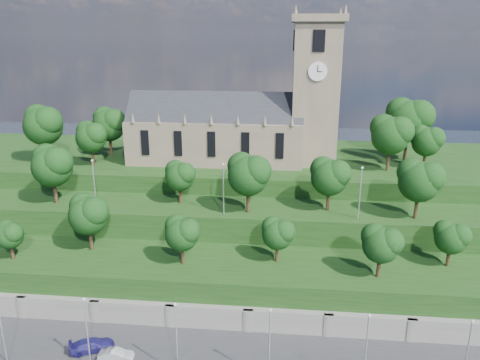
# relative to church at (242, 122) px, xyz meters

# --- Properties ---
(retaining_wall) EXTENTS (160.00, 2.10, 5.00)m
(retaining_wall) POSITION_rel_church_xyz_m (-0.79, -34.01, -20.02)
(retaining_wall) COLOR slate
(retaining_wall) RESTS_ON ground
(embankment_lower) EXTENTS (160.00, 12.00, 8.00)m
(embankment_lower) POSITION_rel_church_xyz_m (-0.79, -27.98, -18.52)
(embankment_lower) COLOR #163612
(embankment_lower) RESTS_ON ground
(embankment_upper) EXTENTS (160.00, 10.00, 12.00)m
(embankment_upper) POSITION_rel_church_xyz_m (-0.79, -16.98, -16.52)
(embankment_upper) COLOR #163612
(embankment_upper) RESTS_ON ground
(hilltop) EXTENTS (160.00, 32.00, 15.00)m
(hilltop) POSITION_rel_church_xyz_m (-0.79, 4.02, -15.02)
(hilltop) COLOR #163612
(hilltop) RESTS_ON ground
(church) EXTENTS (38.60, 12.35, 27.60)m
(church) POSITION_rel_church_xyz_m (0.00, 0.00, 0.00)
(church) COLOR #6E5E4D
(church) RESTS_ON hilltop
(trees_lower) EXTENTS (64.09, 9.18, 8.39)m
(trees_lower) POSITION_rel_church_xyz_m (-0.53, -27.69, -9.68)
(trees_lower) COLOR #301F12
(trees_lower) RESTS_ON embankment_lower
(trees_upper) EXTENTS (62.67, 8.41, 9.55)m
(trees_upper) POSITION_rel_church_xyz_m (1.02, -18.05, -4.50)
(trees_upper) COLOR #301F12
(trees_upper) RESTS_ON embankment_upper
(trees_hilltop) EXTENTS (76.35, 16.67, 11.78)m
(trees_hilltop) POSITION_rel_church_xyz_m (1.80, -0.79, -0.59)
(trees_hilltop) COLOR #301F12
(trees_hilltop) RESTS_ON hilltop
(lamp_posts_promenade) EXTENTS (60.36, 0.36, 8.97)m
(lamp_posts_promenade) POSITION_rel_church_xyz_m (-2.79, -43.48, -15.41)
(lamp_posts_promenade) COLOR #B2B2B7
(lamp_posts_promenade) RESTS_ON promenade
(lamp_posts_upper) EXTENTS (40.36, 0.36, 7.93)m
(lamp_posts_upper) POSITION_rel_church_xyz_m (-0.79, -19.98, -5.95)
(lamp_posts_upper) COLOR #B2B2B7
(lamp_posts_upper) RESTS_ON embankment_upper
(car_middle) EXTENTS (4.06, 1.58, 1.32)m
(car_middle) POSITION_rel_church_xyz_m (-10.44, -41.85, -19.86)
(car_middle) COLOR #9A999D
(car_middle) RESTS_ON promenade
(car_right) EXTENTS (5.56, 3.94, 1.50)m
(car_right) POSITION_rel_church_xyz_m (-13.88, -40.52, -19.77)
(car_right) COLOR navy
(car_right) RESTS_ON promenade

